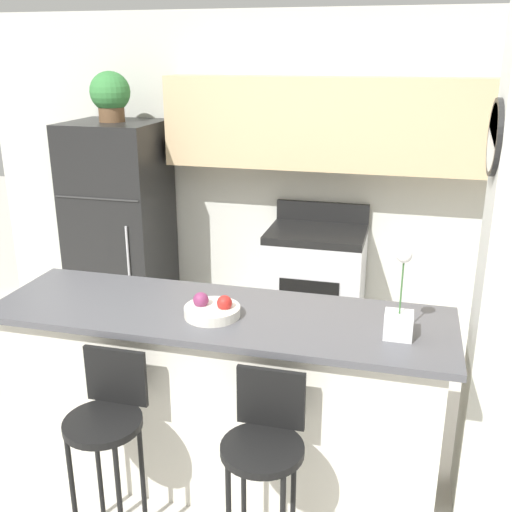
{
  "coord_description": "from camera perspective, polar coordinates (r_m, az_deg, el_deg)",
  "views": [
    {
      "loc": [
        0.88,
        -2.64,
        2.23
      ],
      "look_at": [
        0.0,
        0.75,
        1.03
      ],
      "focal_mm": 42.0,
      "sensor_mm": 36.0,
      "label": 1
    }
  ],
  "objects": [
    {
      "name": "counter_bar",
      "position": [
        3.28,
        -3.38,
        -13.08
      ],
      "size": [
        2.35,
        0.71,
        0.98
      ],
      "color": "silver",
      "rests_on": "ground_plane"
    },
    {
      "name": "refrigerator",
      "position": [
        5.17,
        -12.81,
        2.91
      ],
      "size": [
        0.74,
        0.72,
        1.71
      ],
      "color": "black",
      "rests_on": "ground_plane"
    },
    {
      "name": "bar_stool_right",
      "position": [
        2.7,
        0.81,
        -17.77
      ],
      "size": [
        0.36,
        0.36,
        0.94
      ],
      "color": "black",
      "rests_on": "ground_plane"
    },
    {
      "name": "ground_plane",
      "position": [
        3.57,
        -3.22,
        -19.86
      ],
      "size": [
        14.0,
        14.0,
        0.0
      ],
      "primitive_type": "plane",
      "color": "beige"
    },
    {
      "name": "stove_range",
      "position": [
        4.85,
        5.64,
        -2.64
      ],
      "size": [
        0.76,
        0.61,
        1.07
      ],
      "color": "silver",
      "rests_on": "ground_plane"
    },
    {
      "name": "fruit_bowl",
      "position": [
        2.99,
        -4.19,
        -5.1
      ],
      "size": [
        0.28,
        0.28,
        0.11
      ],
      "color": "silver",
      "rests_on": "counter_bar"
    },
    {
      "name": "bar_stool_left",
      "position": [
        2.93,
        -13.98,
        -15.09
      ],
      "size": [
        0.36,
        0.36,
        0.94
      ],
      "color": "black",
      "rests_on": "ground_plane"
    },
    {
      "name": "wall_back",
      "position": [
        4.85,
        5.54,
        9.61
      ],
      "size": [
        5.6,
        0.38,
        2.55
      ],
      "color": "silver",
      "rests_on": "ground_plane"
    },
    {
      "name": "orchid_vase",
      "position": [
        2.82,
        13.49,
        -5.46
      ],
      "size": [
        0.13,
        0.13,
        0.43
      ],
      "color": "white",
      "rests_on": "counter_bar"
    },
    {
      "name": "trash_bin",
      "position": [
        4.94,
        -7.42,
        -5.69
      ],
      "size": [
        0.28,
        0.28,
        0.38
      ],
      "color": "#59595B",
      "rests_on": "ground_plane"
    },
    {
      "name": "potted_plant_on_fridge",
      "position": [
        4.99,
        -13.71,
        14.7
      ],
      "size": [
        0.32,
        0.32,
        0.39
      ],
      "color": "brown",
      "rests_on": "refrigerator"
    }
  ]
}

